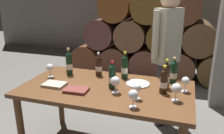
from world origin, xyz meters
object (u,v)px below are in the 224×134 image
object	(u,v)px
serving_plate	(138,84)
wine_bottle_4	(112,76)
wine_bottle_0	(164,81)
wine_glass_2	(50,68)
wine_bottle_1	(173,72)
wine_bottle_5	(125,67)
wine_glass_4	(137,88)
wine_glass_5	(133,95)
wine_glass_3	(185,81)
wine_glass_1	(115,81)
wine_bottle_2	(166,76)
wine_bottle_6	(99,66)
leather_ledger	(76,90)
sommelier_presenting	(167,47)
dining_table	(106,95)
wine_glass_0	(176,89)
tasting_notebook	(54,85)
wine_bottle_3	(69,63)

from	to	relation	value
serving_plate	wine_bottle_4	bearing A→B (deg)	-142.87
wine_bottle_0	wine_glass_2	world-z (taller)	wine_bottle_0
wine_bottle_1	wine_bottle_5	bearing A→B (deg)	-178.13
wine_glass_4	wine_bottle_0	bearing A→B (deg)	44.81
wine_bottle_5	wine_glass_5	world-z (taller)	wine_bottle_5
wine_glass_3	wine_glass_1	bearing A→B (deg)	-159.84
wine_bottle_2	wine_glass_1	distance (m)	0.51
wine_glass_4	wine_glass_5	bearing A→B (deg)	-89.85
wine_bottle_6	wine_glass_2	bearing A→B (deg)	-156.51
wine_bottle_0	wine_glass_2	xyz separation A→B (m)	(-1.24, 0.04, -0.01)
wine_bottle_0	leather_ledger	distance (m)	0.83
wine_bottle_1	sommelier_presenting	world-z (taller)	sommelier_presenting
wine_bottle_2	wine_glass_3	bearing A→B (deg)	-10.55
dining_table	wine_glass_5	world-z (taller)	wine_glass_5
wine_bottle_1	leather_ledger	distance (m)	1.00
wine_glass_3	serving_plate	distance (m)	0.48
wine_glass_4	sommelier_presenting	xyz separation A→B (m)	(0.16, 0.92, 0.18)
serving_plate	wine_bottle_5	bearing A→B (deg)	144.34
wine_glass_3	sommelier_presenting	world-z (taller)	sommelier_presenting
dining_table	wine_glass_5	size ratio (longest dim) A/B	10.85
wine_glass_3	leather_ledger	xyz separation A→B (m)	(-0.99, -0.31, -0.09)
wine_bottle_1	leather_ledger	bearing A→B (deg)	-150.03
wine_glass_4	wine_bottle_4	bearing A→B (deg)	149.22
wine_bottle_6	wine_glass_4	size ratio (longest dim) A/B	1.84
wine_glass_5	wine_glass_0	bearing A→B (deg)	35.08
wine_bottle_5	wine_glass_0	xyz separation A→B (m)	(0.57, -0.39, -0.02)
leather_ledger	wine_glass_4	bearing A→B (deg)	-1.51
wine_bottle_4	leather_ledger	xyz separation A→B (m)	(-0.30, -0.19, -0.11)
wine_glass_1	leather_ledger	xyz separation A→B (m)	(-0.36, -0.09, -0.10)
leather_ledger	wine_bottle_0	bearing A→B (deg)	12.52
wine_glass_3	tasting_notebook	size ratio (longest dim) A/B	0.68
wine_bottle_6	leather_ledger	xyz separation A→B (m)	(-0.05, -0.48, -0.11)
wine_bottle_6	wine_glass_3	size ratio (longest dim) A/B	1.80
leather_ledger	wine_glass_1	bearing A→B (deg)	10.21
wine_bottle_1	wine_glass_5	bearing A→B (deg)	-113.21
leather_ledger	wine_bottle_3	bearing A→B (deg)	122.14
serving_plate	dining_table	bearing A→B (deg)	-149.73
wine_bottle_6	wine_bottle_4	bearing A→B (deg)	-48.83
wine_bottle_3	serving_plate	world-z (taller)	wine_bottle_3
wine_glass_2	wine_glass_3	world-z (taller)	wine_glass_2
wine_bottle_5	wine_glass_0	bearing A→B (deg)	-34.83
wine_bottle_4	wine_bottle_5	size ratio (longest dim) A/B	0.93
wine_bottle_4	wine_bottle_6	size ratio (longest dim) A/B	1.04
wine_bottle_4	wine_bottle_3	bearing A→B (deg)	159.52
wine_bottle_2	leather_ledger	bearing A→B (deg)	-156.46
wine_glass_1	wine_glass_2	distance (m)	0.83
wine_bottle_2	wine_bottle_6	world-z (taller)	wine_bottle_2
wine_bottle_2	wine_glass_0	bearing A→B (deg)	-66.50
wine_bottle_6	wine_glass_5	xyz separation A→B (m)	(0.54, -0.62, -0.01)
wine_bottle_2	wine_bottle_6	xyz separation A→B (m)	(-0.75, 0.13, -0.01)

